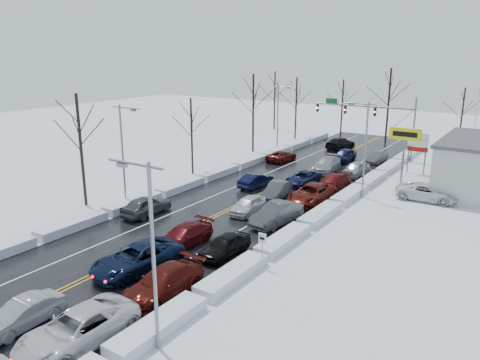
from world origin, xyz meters
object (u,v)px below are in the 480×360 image
Objects in this scene: tires_plus_sign at (405,138)px; flagpole at (477,116)px; oncoming_car_0 at (256,187)px; traffic_signal_mast at (374,115)px.

tires_plus_sign is 0.60× the size of flagpole.
tires_plus_sign is at bearing -108.44° from flagpole.
flagpole is 28.88m from oncoming_car_0.
tires_plus_sign is 14.79m from flagpole.
flagpole is (11.72, 2.01, 0.45)m from traffic_signal_mast.
oncoming_car_0 is at bearing -103.98° from traffic_signal_mast.
flagpole is at bearing 9.73° from traffic_signal_mast.
traffic_signal_mast is at bearing 120.46° from tires_plus_sign.
traffic_signal_mast reaches higher than oncoming_car_0.
flagpole is (4.67, 14.01, 0.93)m from tires_plus_sign.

